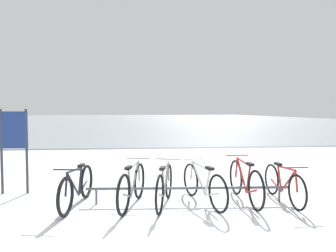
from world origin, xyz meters
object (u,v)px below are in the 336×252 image
object	(u,v)px
bicycle_2	(165,186)
info_sign	(14,137)
bicycle_4	(245,182)
bicycle_3	(203,185)
bicycle_0	(77,187)
bicycle_5	(283,184)
bicycle_1	(132,186)

from	to	relation	value
bicycle_2	info_sign	xyz separation A→B (m)	(-2.99, 1.07, 0.80)
bicycle_4	bicycle_3	bearing A→B (deg)	-177.17
bicycle_4	info_sign	size ratio (longest dim) A/B	0.99
bicycle_0	bicycle_5	world-z (taller)	bicycle_0
bicycle_5	bicycle_2	bearing A→B (deg)	-179.14
bicycle_0	bicycle_2	size ratio (longest dim) A/B	1.06
bicycle_2	bicycle_4	size ratio (longest dim) A/B	0.93
bicycle_2	bicycle_3	bearing A→B (deg)	5.03
bicycle_0	bicycle_3	bearing A→B (deg)	-1.08
bicycle_1	info_sign	world-z (taller)	info_sign
bicycle_0	bicycle_2	xyz separation A→B (m)	(1.55, -0.11, 0.02)
bicycle_1	bicycle_3	world-z (taller)	bicycle_1
bicycle_2	bicycle_4	distance (m)	1.52
bicycle_0	bicycle_5	distance (m)	3.78
bicycle_3	bicycle_1	bearing A→B (deg)	-178.35
bicycle_0	bicycle_4	bearing A→B (deg)	-0.05
info_sign	bicycle_0	bearing A→B (deg)	-33.71
bicycle_2	bicycle_5	xyz separation A→B (m)	(2.22, 0.03, -0.02)
bicycle_3	bicycle_2	bearing A→B (deg)	-174.97
bicycle_0	info_sign	distance (m)	1.92
bicycle_2	bicycle_3	xyz separation A→B (m)	(0.71, 0.06, -0.01)
bicycle_1	bicycle_3	xyz separation A→B (m)	(1.29, 0.04, -0.01)
bicycle_1	info_sign	distance (m)	2.75
bicycle_1	bicycle_3	size ratio (longest dim) A/B	0.97
bicycle_0	bicycle_3	size ratio (longest dim) A/B	1.01
bicycle_3	info_sign	bearing A→B (deg)	164.83
bicycle_1	bicycle_5	bearing A→B (deg)	0.16
bicycle_1	bicycle_5	world-z (taller)	bicycle_1
bicycle_4	bicycle_5	size ratio (longest dim) A/B	1.06
bicycle_2	bicycle_5	world-z (taller)	bicycle_2
bicycle_2	bicycle_0	bearing A→B (deg)	176.13
bicycle_5	info_sign	bearing A→B (deg)	168.80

